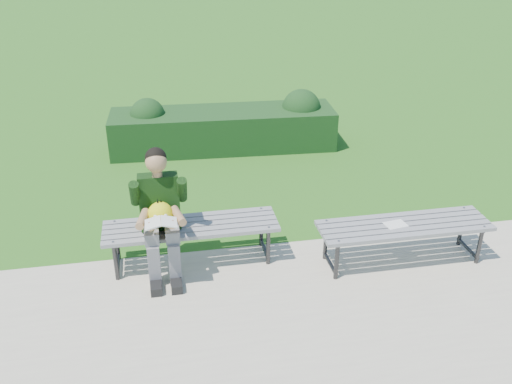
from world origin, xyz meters
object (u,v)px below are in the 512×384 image
bench_left (191,229)px  paper_sheet (396,224)px  bench_right (404,228)px  seated_boy (160,211)px  hedge (226,126)px

bench_left → paper_sheet: (2.08, -0.39, 0.06)m
paper_sheet → bench_right: bearing=0.0°
seated_boy → paper_sheet: seated_boy is taller
bench_left → seated_boy: seated_boy is taller
hedge → bench_left: bearing=-104.3°
hedge → bench_right: size_ratio=1.94×
bench_right → paper_sheet: (-0.10, 0.00, 0.06)m
hedge → bench_left: hedge is taller
hedge → bench_right: (1.37, -3.58, 0.07)m
bench_left → seated_boy: bearing=-162.2°
hedge → paper_sheet: (1.27, -3.58, 0.13)m
paper_sheet → seated_boy: bearing=172.9°
bench_left → seated_boy: size_ratio=1.37×
bench_left → paper_sheet: bearing=-10.7°
bench_left → bench_right: size_ratio=1.00×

